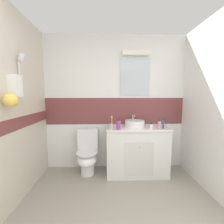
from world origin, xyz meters
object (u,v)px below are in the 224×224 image
(soap_dispenser, at_px, (159,125))
(toilet, at_px, (87,153))
(mouthwash_bottle, at_px, (118,125))
(sink_basin, at_px, (135,123))
(toothpaste_tube_upright, at_px, (163,124))
(toothbrush_cup, at_px, (111,126))
(perfume_flask_small, at_px, (151,126))

(soap_dispenser, bearing_deg, toilet, 170.64)
(mouthwash_bottle, bearing_deg, sink_basin, 33.80)
(toothpaste_tube_upright, distance_m, mouthwash_bottle, 0.75)
(toothbrush_cup, distance_m, soap_dispenser, 0.79)
(toothbrush_cup, bearing_deg, sink_basin, 25.84)
(toilet, xyz_separation_m, toothpaste_tube_upright, (1.28, -0.18, 0.56))
(toilet, relative_size, toothpaste_tube_upright, 4.69)
(toothbrush_cup, height_order, mouthwash_bottle, toothbrush_cup)
(sink_basin, xyz_separation_m, soap_dispenser, (0.37, -0.20, 0.00))
(mouthwash_bottle, bearing_deg, perfume_flask_small, 1.12)
(perfume_flask_small, bearing_deg, toilet, 170.02)
(toilet, bearing_deg, toothpaste_tube_upright, -7.80)
(sink_basin, xyz_separation_m, perfume_flask_small, (0.24, -0.19, -0.01))
(toothbrush_cup, relative_size, toothpaste_tube_upright, 1.29)
(toothpaste_tube_upright, bearing_deg, toothbrush_cup, -178.40)
(toothbrush_cup, distance_m, mouthwash_bottle, 0.12)
(toilet, relative_size, toothbrush_cup, 3.65)
(soap_dispenser, xyz_separation_m, perfume_flask_small, (-0.13, 0.01, -0.02))
(toothpaste_tube_upright, relative_size, perfume_flask_small, 1.74)
(toothbrush_cup, xyz_separation_m, mouthwash_bottle, (0.11, -0.00, 0.02))
(soap_dispenser, distance_m, toothpaste_tube_upright, 0.08)
(sink_basin, relative_size, perfume_flask_small, 3.90)
(sink_basin, height_order, soap_dispenser, sink_basin)
(sink_basin, relative_size, toilet, 0.48)
(toilet, relative_size, soap_dispenser, 4.86)
(toilet, bearing_deg, sink_basin, 0.16)
(toothpaste_tube_upright, height_order, perfume_flask_small, toothpaste_tube_upright)
(toilet, height_order, mouthwash_bottle, mouthwash_bottle)
(toilet, height_order, toothbrush_cup, toothbrush_cup)
(toothbrush_cup, bearing_deg, toilet, 154.61)
(soap_dispenser, height_order, perfume_flask_small, soap_dispenser)
(toothbrush_cup, bearing_deg, mouthwash_bottle, -0.28)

